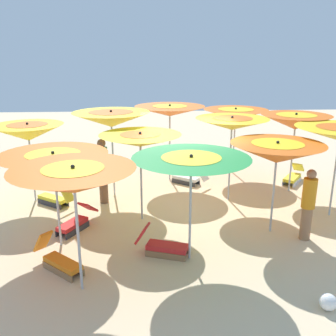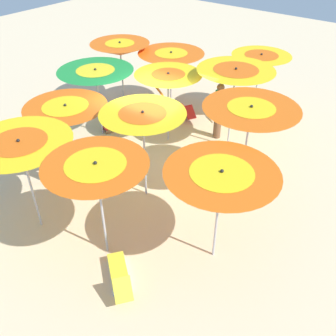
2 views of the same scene
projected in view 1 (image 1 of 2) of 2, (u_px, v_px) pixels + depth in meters
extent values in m
cube|color=beige|center=(189.00, 211.00, 9.97)|extent=(36.81, 36.81, 0.04)
cylinder|color=#B2B2B7|center=(234.00, 144.00, 12.86)|extent=(0.05, 0.05, 2.09)
cone|color=orange|center=(236.00, 114.00, 12.55)|extent=(2.19, 2.19, 0.32)
cone|color=yellow|center=(236.00, 112.00, 12.53)|extent=(1.21, 1.21, 0.18)
sphere|color=black|center=(236.00, 108.00, 12.49)|extent=(0.07, 0.07, 0.07)
cylinder|color=#B2B2B7|center=(170.00, 146.00, 12.12)|extent=(0.05, 0.05, 2.30)
cone|color=orange|center=(170.00, 111.00, 11.79)|extent=(2.25, 2.25, 0.32)
cone|color=yellow|center=(170.00, 108.00, 11.76)|extent=(1.10, 1.10, 0.16)
sphere|color=black|center=(170.00, 105.00, 11.73)|extent=(0.07, 0.07, 0.07)
cylinder|color=#B2B2B7|center=(113.00, 159.00, 10.73)|extent=(0.05, 0.05, 2.27)
cone|color=yellow|center=(111.00, 120.00, 10.39)|extent=(2.18, 2.18, 0.42)
cone|color=orange|center=(111.00, 116.00, 10.37)|extent=(1.25, 1.25, 0.24)
sphere|color=black|center=(111.00, 111.00, 10.32)|extent=(0.07, 0.07, 0.07)
cylinder|color=#B2B2B7|center=(32.00, 167.00, 10.37)|extent=(0.05, 0.05, 1.98)
cone|color=yellow|center=(28.00, 133.00, 10.08)|extent=(1.93, 1.93, 0.44)
cone|color=orange|center=(28.00, 129.00, 10.05)|extent=(1.08, 1.08, 0.25)
sphere|color=black|center=(27.00, 124.00, 10.01)|extent=(0.07, 0.07, 0.07)
cylinder|color=#B2B2B7|center=(292.00, 157.00, 11.10)|extent=(0.05, 0.05, 2.13)
cone|color=orange|center=(296.00, 122.00, 10.79)|extent=(2.01, 2.01, 0.43)
cone|color=yellow|center=(296.00, 119.00, 10.76)|extent=(1.15, 1.15, 0.24)
sphere|color=black|center=(296.00, 114.00, 10.72)|extent=(0.07, 0.07, 0.07)
cylinder|color=#B2B2B7|center=(230.00, 163.00, 10.42)|extent=(0.05, 0.05, 2.21)
cone|color=yellow|center=(232.00, 124.00, 10.09)|extent=(2.01, 2.01, 0.32)
cone|color=orange|center=(232.00, 121.00, 10.07)|extent=(1.10, 1.10, 0.18)
sphere|color=black|center=(232.00, 117.00, 10.04)|extent=(0.07, 0.07, 0.07)
cylinder|color=#B2B2B7|center=(141.00, 181.00, 9.18)|extent=(0.05, 0.05, 2.05)
cone|color=yellow|center=(140.00, 141.00, 8.88)|extent=(1.98, 1.98, 0.30)
cone|color=orange|center=(140.00, 137.00, 8.85)|extent=(0.98, 0.98, 0.15)
sphere|color=black|center=(140.00, 133.00, 8.82)|extent=(0.07, 0.07, 0.07)
cylinder|color=#B2B2B7|center=(58.00, 204.00, 7.92)|extent=(0.05, 0.05, 1.91)
cone|color=orange|center=(54.00, 162.00, 7.63)|extent=(2.26, 2.26, 0.33)
cone|color=yellow|center=(53.00, 158.00, 7.61)|extent=(1.12, 1.12, 0.16)
sphere|color=black|center=(53.00, 153.00, 7.58)|extent=(0.07, 0.07, 0.07)
cylinder|color=#B2B2B7|center=(334.00, 176.00, 9.37)|extent=(0.05, 0.05, 2.16)
cylinder|color=#B2B2B7|center=(273.00, 193.00, 8.54)|extent=(0.05, 0.05, 1.91)
cone|color=orange|center=(277.00, 153.00, 8.25)|extent=(2.09, 2.09, 0.45)
cone|color=yellow|center=(277.00, 149.00, 8.22)|extent=(1.15, 1.15, 0.25)
sphere|color=black|center=(278.00, 142.00, 8.18)|extent=(0.07, 0.07, 0.07)
cylinder|color=#B2B2B7|center=(190.00, 214.00, 7.36)|extent=(0.05, 0.05, 1.96)
cone|color=#1E8C38|center=(191.00, 167.00, 7.07)|extent=(2.28, 2.28, 0.38)
cone|color=yellow|center=(191.00, 162.00, 7.04)|extent=(1.15, 1.15, 0.19)
sphere|color=black|center=(191.00, 156.00, 7.01)|extent=(0.07, 0.07, 0.07)
cylinder|color=#B2B2B7|center=(78.00, 237.00, 6.34)|extent=(0.05, 0.05, 2.05)
cone|color=orange|center=(74.00, 181.00, 6.04)|extent=(2.06, 2.06, 0.43)
cone|color=yellow|center=(73.00, 174.00, 6.01)|extent=(1.01, 1.01, 0.21)
sphere|color=black|center=(73.00, 167.00, 5.97)|extent=(0.07, 0.07, 0.07)
cube|color=olive|center=(69.00, 265.00, 7.25)|extent=(0.69, 0.60, 0.14)
cube|color=olive|center=(57.00, 272.00, 7.04)|extent=(0.69, 0.60, 0.14)
cube|color=orange|center=(63.00, 263.00, 7.11)|extent=(0.85, 0.79, 0.10)
cube|color=orange|center=(43.00, 241.00, 7.38)|extent=(0.45, 0.44, 0.47)
cube|color=olive|center=(169.00, 248.00, 7.90)|extent=(0.82, 0.30, 0.14)
cube|color=olive|center=(165.00, 256.00, 7.59)|extent=(0.82, 0.30, 0.14)
cube|color=red|center=(167.00, 247.00, 7.71)|extent=(0.91, 0.58, 0.10)
cube|color=red|center=(142.00, 233.00, 7.77)|extent=(0.36, 0.40, 0.41)
cube|color=silver|center=(297.00, 182.00, 11.98)|extent=(0.56, 0.73, 0.14)
cube|color=silver|center=(286.00, 180.00, 12.16)|extent=(0.56, 0.73, 0.14)
cube|color=yellow|center=(292.00, 178.00, 12.03)|extent=(0.81, 0.91, 0.10)
cube|color=yellow|center=(298.00, 167.00, 12.47)|extent=(0.51, 0.52, 0.34)
cube|color=#333338|center=(183.00, 183.00, 11.92)|extent=(0.71, 0.55, 0.14)
cube|color=#333338|center=(188.00, 180.00, 12.18)|extent=(0.71, 0.55, 0.14)
cube|color=white|center=(186.00, 178.00, 12.02)|extent=(0.88, 0.78, 0.10)
cube|color=white|center=(202.00, 173.00, 11.62)|extent=(0.49, 0.48, 0.45)
cube|color=#333338|center=(78.00, 230.00, 8.71)|extent=(0.44, 0.72, 0.14)
cube|color=#333338|center=(68.00, 227.00, 8.84)|extent=(0.44, 0.72, 0.14)
cube|color=red|center=(72.00, 224.00, 8.74)|extent=(0.67, 0.86, 0.10)
cube|color=red|center=(88.00, 207.00, 9.20)|extent=(0.49, 0.53, 0.35)
cube|color=#333338|center=(49.00, 204.00, 10.23)|extent=(0.77, 0.55, 0.14)
cube|color=#333338|center=(57.00, 201.00, 10.46)|extent=(0.77, 0.55, 0.14)
cube|color=yellow|center=(53.00, 198.00, 10.31)|extent=(0.91, 0.75, 0.10)
cube|color=yellow|center=(67.00, 193.00, 9.94)|extent=(0.41, 0.40, 0.46)
cylinder|color=brown|center=(104.00, 188.00, 10.39)|extent=(0.24, 0.24, 0.86)
cylinder|color=green|center=(102.00, 161.00, 10.15)|extent=(0.30, 0.30, 0.75)
sphere|color=brown|center=(101.00, 143.00, 10.01)|extent=(0.23, 0.23, 0.23)
cylinder|color=#A3704C|center=(306.00, 223.00, 8.33)|extent=(0.24, 0.24, 0.77)
cylinder|color=orange|center=(309.00, 193.00, 8.12)|extent=(0.30, 0.30, 0.68)
sphere|color=#A3704C|center=(312.00, 174.00, 7.99)|extent=(0.21, 0.21, 0.21)
sphere|color=white|center=(328.00, 302.00, 6.06)|extent=(0.28, 0.28, 0.28)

